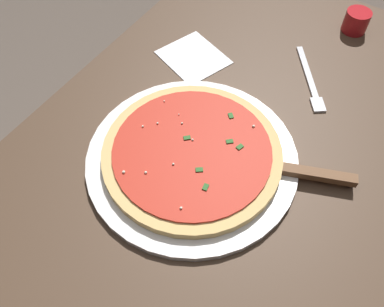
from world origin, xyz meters
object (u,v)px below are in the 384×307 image
Objects in this scene: napkin_folded_right at (193,57)px; fork at (310,82)px; serving_plate at (192,158)px; pizza_server at (292,171)px; pizza at (192,153)px; cup_small_sauce at (356,21)px.

fork is (0.06, -0.24, 0.00)m from napkin_folded_right.
serving_plate is 1.66× the size of pizza_server.
cup_small_sauce is (0.50, -0.12, 0.00)m from pizza.
pizza is (0.00, -0.00, 0.02)m from serving_plate.
cup_small_sauce reaches higher than pizza.
pizza_server is at bearing -69.28° from pizza.
pizza_server is at bearing -119.05° from napkin_folded_right.
pizza reaches higher than pizza_server.
napkin_folded_right is at bearing 60.95° from pizza_server.
napkin_folded_right is (-0.27, 0.26, -0.02)m from cup_small_sauce.
fork is at bearing -75.42° from napkin_folded_right.
cup_small_sauce reaches higher than serving_plate.
pizza_server is 1.69× the size of napkin_folded_right.
pizza reaches higher than fork.
pizza is at bearing -71.31° from serving_plate.
serving_plate is 0.27m from napkin_folded_right.
pizza_server is (0.06, -0.16, -0.00)m from pizza.
cup_small_sauce is at bearing 5.26° from pizza_server.
pizza is 0.27m from napkin_folded_right.
pizza is at bearing -148.47° from napkin_folded_right.
cup_small_sauce reaches higher than fork.
pizza_server is 0.34m from napkin_folded_right.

